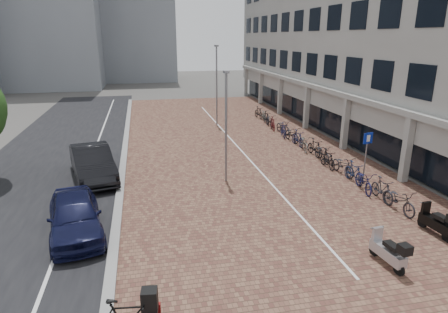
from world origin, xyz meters
TOP-DOWN VIEW (x-y plane):
  - ground at (0.00, 0.00)m, footprint 140.00×140.00m
  - plaza_brick at (2.00, 12.00)m, footprint 14.50×42.00m
  - street_asphalt at (-9.00, 12.00)m, footprint 8.00×50.00m
  - curb at (-5.10, 12.00)m, footprint 0.35×42.00m
  - lane_line at (-7.00, 12.00)m, footprint 0.12×44.00m
  - parking_line at (2.20, 12.00)m, footprint 0.10×30.00m
  - office_building at (12.97, 16.00)m, footprint 8.40×40.00m
  - car_navy at (-6.50, 1.78)m, footprint 2.62×4.76m
  - car_dark at (-6.50, 7.72)m, footprint 2.98×5.45m
  - scooter_mid at (6.45, -1.05)m, footprint 0.65×1.66m
  - scooter_back at (3.50, -2.45)m, footprint 0.65×1.65m
  - parking_sign at (6.75, 4.24)m, footprint 0.54×0.15m
  - lamp_near at (0.09, 5.93)m, footprint 0.12×0.12m
  - lamp_far at (2.08, 18.43)m, footprint 0.12×0.12m
  - bike_row at (6.27, 10.65)m, footprint 1.34×21.45m

SIDE VIEW (x-z plane):
  - ground at x=0.00m, z-range 0.00..0.00m
  - street_asphalt at x=-9.00m, z-range -0.01..0.02m
  - plaza_brick at x=2.00m, z-range -0.01..0.03m
  - lane_line at x=-7.00m, z-range 0.02..0.02m
  - parking_line at x=2.20m, z-range 0.03..0.04m
  - curb at x=-5.10m, z-range 0.00..0.14m
  - bike_row at x=6.27m, z-range 0.00..1.05m
  - scooter_back at x=3.50m, z-range 0.00..1.11m
  - scooter_mid at x=6.45m, z-range 0.00..1.11m
  - car_navy at x=-6.50m, z-range 0.00..1.53m
  - car_dark at x=-6.50m, z-range 0.00..1.71m
  - parking_sign at x=6.75m, z-range 0.46..3.05m
  - lamp_near at x=0.09m, z-range 0.00..5.44m
  - lamp_far at x=2.08m, z-range 0.00..6.32m
  - office_building at x=12.97m, z-range 0.94..15.94m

